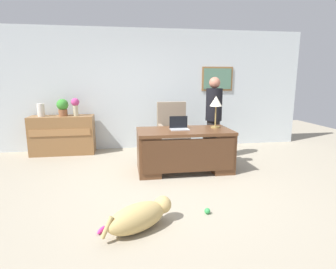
# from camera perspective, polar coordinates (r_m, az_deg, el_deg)

# --- Properties ---
(ground_plane) EXTENTS (12.00, 12.00, 0.00)m
(ground_plane) POSITION_cam_1_polar(r_m,az_deg,el_deg) (4.22, 1.78, -10.81)
(ground_plane) COLOR #9E937F
(back_wall) EXTENTS (7.00, 0.16, 2.70)m
(back_wall) POSITION_cam_1_polar(r_m,az_deg,el_deg) (6.48, -2.40, 9.27)
(back_wall) COLOR silver
(back_wall) RESTS_ON ground_plane
(desk) EXTENTS (1.62, 0.84, 0.73)m
(desk) POSITION_cam_1_polar(r_m,az_deg,el_deg) (4.82, 3.43, -3.02)
(desk) COLOR brown
(desk) RESTS_ON ground_plane
(credenza) EXTENTS (1.31, 0.50, 0.82)m
(credenza) POSITION_cam_1_polar(r_m,az_deg,el_deg) (6.34, -20.93, -0.09)
(credenza) COLOR olive
(credenza) RESTS_ON ground_plane
(armchair) EXTENTS (0.60, 0.59, 1.13)m
(armchair) POSITION_cam_1_polar(r_m,az_deg,el_deg) (5.72, 0.96, 0.35)
(armchair) COLOR gray
(armchair) RESTS_ON ground_plane
(person_standing) EXTENTS (0.32, 0.32, 1.63)m
(person_standing) POSITION_cam_1_polar(r_m,az_deg,el_deg) (5.57, 9.40, 3.47)
(person_standing) COLOR #262323
(person_standing) RESTS_ON ground_plane
(dog_lying) EXTENTS (0.78, 0.62, 0.30)m
(dog_lying) POSITION_cam_1_polar(r_m,az_deg,el_deg) (3.09, -5.84, -16.47)
(dog_lying) COLOR tan
(dog_lying) RESTS_ON ground_plane
(laptop) EXTENTS (0.32, 0.22, 0.22)m
(laptop) POSITION_cam_1_polar(r_m,az_deg,el_deg) (4.79, 2.30, 1.74)
(laptop) COLOR #B2B5BA
(laptop) RESTS_ON desk
(desk_lamp) EXTENTS (0.22, 0.22, 0.57)m
(desk_lamp) POSITION_cam_1_polar(r_m,az_deg,el_deg) (4.98, 9.90, 6.42)
(desk_lamp) COLOR #9E8447
(desk_lamp) RESTS_ON desk
(vase_with_flowers) EXTENTS (0.17, 0.17, 0.38)m
(vase_with_flowers) POSITION_cam_1_polar(r_m,az_deg,el_deg) (6.20, -18.64, 5.83)
(vase_with_flowers) COLOR beige
(vase_with_flowers) RESTS_ON credenza
(vase_empty) EXTENTS (0.15, 0.15, 0.27)m
(vase_empty) POSITION_cam_1_polar(r_m,az_deg,el_deg) (6.36, -24.80, 4.63)
(vase_empty) COLOR silver
(vase_empty) RESTS_ON credenza
(potted_plant) EXTENTS (0.24, 0.24, 0.36)m
(potted_plant) POSITION_cam_1_polar(r_m,az_deg,el_deg) (6.25, -20.97, 5.41)
(potted_plant) COLOR brown
(potted_plant) RESTS_ON credenza
(dog_toy_ball) EXTENTS (0.07, 0.07, 0.07)m
(dog_toy_ball) POSITION_cam_1_polar(r_m,az_deg,el_deg) (3.47, 8.14, -15.40)
(dog_toy_ball) COLOR green
(dog_toy_ball) RESTS_ON ground_plane
(dog_toy_bone) EXTENTS (0.12, 0.16, 0.05)m
(dog_toy_bone) POSITION_cam_1_polar(r_m,az_deg,el_deg) (3.17, -13.54, -18.64)
(dog_toy_bone) COLOR #D8338C
(dog_toy_bone) RESTS_ON ground_plane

